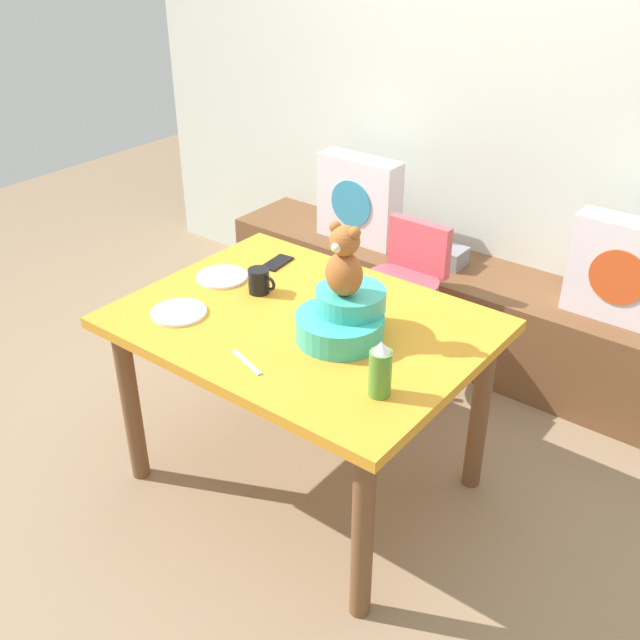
% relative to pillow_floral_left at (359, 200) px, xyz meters
% --- Properties ---
extents(ground_plane, '(8.00, 8.00, 0.00)m').
position_rel_pillow_floral_left_xyz_m(ground_plane, '(0.60, -1.20, -0.68)').
color(ground_plane, '#8C7256').
extents(back_wall, '(4.40, 0.10, 2.60)m').
position_rel_pillow_floral_left_xyz_m(back_wall, '(0.60, 0.29, 0.62)').
color(back_wall, silver).
rests_on(back_wall, ground_plane).
extents(window_bench, '(2.60, 0.44, 0.46)m').
position_rel_pillow_floral_left_xyz_m(window_bench, '(0.60, 0.02, -0.45)').
color(window_bench, brown).
rests_on(window_bench, ground_plane).
extents(pillow_floral_left, '(0.44, 0.15, 0.44)m').
position_rel_pillow_floral_left_xyz_m(pillow_floral_left, '(0.00, 0.00, 0.00)').
color(pillow_floral_left, silver).
rests_on(pillow_floral_left, window_bench).
extents(pillow_floral_right, '(0.44, 0.15, 0.44)m').
position_rel_pillow_floral_left_xyz_m(pillow_floral_right, '(1.34, 0.00, 0.00)').
color(pillow_floral_right, silver).
rests_on(pillow_floral_right, window_bench).
extents(book_stack, '(0.20, 0.14, 0.09)m').
position_rel_pillow_floral_left_xyz_m(book_stack, '(0.50, 0.02, -0.18)').
color(book_stack, gray).
rests_on(book_stack, window_bench).
extents(dining_table, '(1.26, 0.95, 0.74)m').
position_rel_pillow_floral_left_xyz_m(dining_table, '(0.60, -1.20, -0.04)').
color(dining_table, orange).
rests_on(dining_table, ground_plane).
extents(highchair, '(0.34, 0.45, 0.79)m').
position_rel_pillow_floral_left_xyz_m(highchair, '(0.53, -0.42, -0.16)').
color(highchair, '#D84C59').
rests_on(highchair, ground_plane).
extents(infant_seat_teal, '(0.30, 0.33, 0.16)m').
position_rel_pillow_floral_left_xyz_m(infant_seat_teal, '(0.78, -1.21, 0.13)').
color(infant_seat_teal, '#38B4A2').
rests_on(infant_seat_teal, dining_table).
extents(teddy_bear, '(0.13, 0.12, 0.25)m').
position_rel_pillow_floral_left_xyz_m(teddy_bear, '(0.78, -1.21, 0.34)').
color(teddy_bear, '#A55C2A').
rests_on(teddy_bear, infant_seat_teal).
extents(ketchup_bottle, '(0.07, 0.07, 0.18)m').
position_rel_pillow_floral_left_xyz_m(ketchup_bottle, '(1.07, -1.41, 0.15)').
color(ketchup_bottle, '#4C8C33').
rests_on(ketchup_bottle, dining_table).
extents(coffee_mug, '(0.12, 0.08, 0.09)m').
position_rel_pillow_floral_left_xyz_m(coffee_mug, '(0.35, -1.15, 0.11)').
color(coffee_mug, black).
rests_on(coffee_mug, dining_table).
extents(dinner_plate_near, '(0.20, 0.20, 0.01)m').
position_rel_pillow_floral_left_xyz_m(dinner_plate_near, '(0.15, -1.15, 0.07)').
color(dinner_plate_near, white).
rests_on(dinner_plate_near, dining_table).
extents(dinner_plate_far, '(0.20, 0.20, 0.01)m').
position_rel_pillow_floral_left_xyz_m(dinner_plate_far, '(0.23, -1.45, 0.07)').
color(dinner_plate_far, white).
rests_on(dinner_plate_far, dining_table).
extents(cell_phone, '(0.09, 0.15, 0.01)m').
position_rel_pillow_floral_left_xyz_m(cell_phone, '(0.24, -0.92, 0.06)').
color(cell_phone, black).
rests_on(cell_phone, dining_table).
extents(table_fork, '(0.17, 0.07, 0.01)m').
position_rel_pillow_floral_left_xyz_m(table_fork, '(0.63, -1.53, 0.06)').
color(table_fork, silver).
rests_on(table_fork, dining_table).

